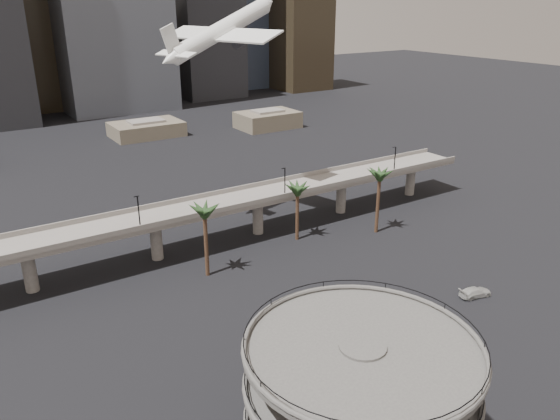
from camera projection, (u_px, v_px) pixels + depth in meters
ground at (416, 408)px, 65.22m from camera, size 700.00×700.00×0.00m
parking_ramp at (359, 402)px, 51.92m from camera, size 22.20×22.20×17.35m
overpass at (209, 211)px, 105.50m from camera, size 130.00×9.30×14.70m
palm_trees at (299, 193)px, 103.07m from camera, size 42.40×10.40×14.00m
low_buildings at (110, 138)px, 178.78m from camera, size 135.00×27.50×6.80m
skyline at (65, 3)px, 226.55m from camera, size 269.00×86.00×119.43m
airborne_jet at (222, 31)px, 109.66m from camera, size 31.83×29.20×13.80m
car_a at (309, 329)px, 79.48m from camera, size 4.17×2.69×1.32m
car_b at (403, 309)px, 84.67m from camera, size 4.51×3.32×1.42m
car_c at (475, 292)px, 89.29m from camera, size 5.88×3.36×1.60m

